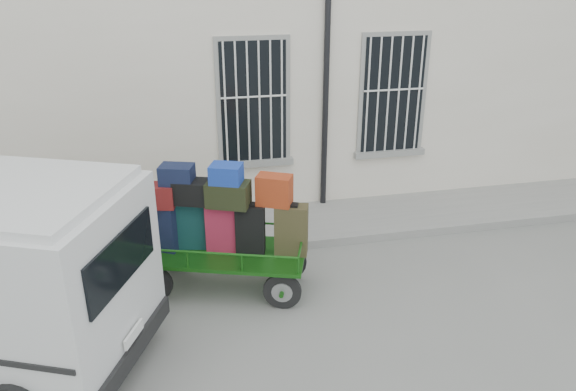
{
  "coord_description": "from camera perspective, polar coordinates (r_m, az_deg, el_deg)",
  "views": [
    {
      "loc": [
        -1.94,
        -6.99,
        4.7
      ],
      "look_at": [
        -0.19,
        1.0,
        1.2
      ],
      "focal_mm": 35.0,
      "sensor_mm": 36.0,
      "label": 1
    }
  ],
  "objects": [
    {
      "name": "ground",
      "position": [
        8.64,
        2.67,
        -9.82
      ],
      "size": [
        80.0,
        80.0,
        0.0
      ],
      "primitive_type": "plane",
      "color": "slate",
      "rests_on": "ground"
    },
    {
      "name": "building",
      "position": [
        12.75,
        -3.62,
        15.43
      ],
      "size": [
        24.0,
        5.15,
        6.0
      ],
      "color": "beige",
      "rests_on": "ground"
    },
    {
      "name": "luggage_cart",
      "position": [
        8.31,
        -7.07,
        -2.99
      ],
      "size": [
        2.92,
        1.85,
        2.03
      ],
      "rotation": [
        0.0,
        0.0,
        -0.33
      ],
      "color": "black",
      "rests_on": "ground"
    },
    {
      "name": "sidewalk",
      "position": [
        10.47,
        -0.4,
        -3.07
      ],
      "size": [
        24.0,
        1.7,
        0.15
      ],
      "primitive_type": "cube",
      "color": "gray",
      "rests_on": "ground"
    }
  ]
}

